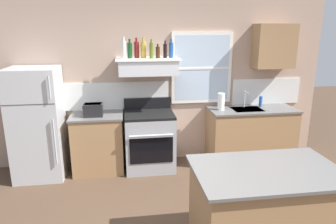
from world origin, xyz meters
The scene contains 20 objects.
back_wall centered at (0.03, 2.23, 1.35)m, with size 5.40×0.11×2.70m.
refrigerator centered at (-1.90, 1.84, 0.82)m, with size 0.70×0.72×1.65m.
counter_left_of_stove centered at (-1.05, 1.90, 0.46)m, with size 0.79×0.63×0.91m.
toaster centered at (-1.09, 1.82, 1.01)m, with size 0.30×0.20×0.19m.
stove_range centered at (-0.25, 1.86, 0.46)m, with size 0.76×0.69×1.09m.
range_hood_shelf centered at (-0.25, 1.96, 1.62)m, with size 0.96×0.52×0.24m.
bottle_clear_tall centered at (-0.60, 1.94, 1.88)m, with size 0.06×0.06×0.32m.
bottle_dark_green_wine centered at (-0.51, 1.97, 1.86)m, with size 0.07×0.07×0.28m.
bottle_red_label_wine centered at (-0.41, 2.01, 1.87)m, with size 0.07×0.07×0.30m.
bottle_champagne_gold_foil centered at (-0.31, 1.98, 1.87)m, with size 0.08×0.08×0.31m.
bottle_olive_oil_square centered at (-0.20, 1.90, 1.86)m, with size 0.06×0.06×0.28m.
bottle_brown_stout centered at (-0.10, 1.91, 1.83)m, with size 0.06×0.06×0.21m.
bottle_balsamic_dark centered at (0.02, 1.95, 1.85)m, with size 0.06×0.06×0.26m.
bottle_blue_liqueur centered at (0.11, 1.95, 1.86)m, with size 0.07×0.07×0.28m.
counter_right_with_sink centered at (1.45, 1.90, 0.46)m, with size 1.43×0.63×0.91m.
sink_faucet centered at (1.35, 2.00, 1.08)m, with size 0.03×0.17×0.28m.
paper_towel_roll centered at (0.91, 1.90, 1.04)m, with size 0.11×0.11×0.27m, color white.
dish_soap_bottle centered at (1.63, 2.00, 1.00)m, with size 0.06×0.06×0.18m, color blue.
kitchen_island centered at (0.69, -0.26, 0.46)m, with size 1.40×0.90×0.91m.
upper_cabinet_right centered at (1.80, 2.04, 1.90)m, with size 0.64×0.32×0.70m.
Camera 1 is at (-0.63, -2.77, 2.20)m, focal length 33.30 mm.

